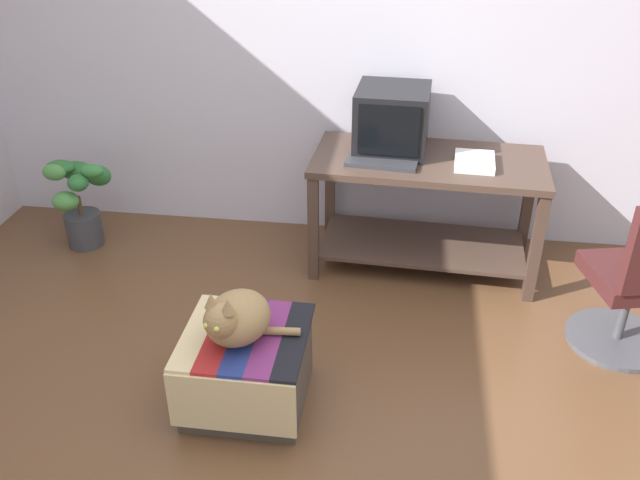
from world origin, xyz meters
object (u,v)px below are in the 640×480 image
(keyboard, at_px, (381,163))
(cat, at_px, (236,318))
(book, at_px, (475,162))
(ottoman_with_blanket, at_px, (247,368))
(tv_monitor, at_px, (392,120))
(desk, at_px, (426,194))
(office_chair, at_px, (638,286))
(potted_plant, at_px, (79,200))

(keyboard, height_order, cat, keyboard)
(book, relative_size, cat, 0.61)
(keyboard, relative_size, ottoman_with_blanket, 0.70)
(tv_monitor, height_order, keyboard, tv_monitor)
(desk, bearing_deg, office_chair, -31.43)
(tv_monitor, relative_size, book, 1.67)
(keyboard, distance_m, ottoman_with_blanket, 1.41)
(desk, height_order, office_chair, office_chair)
(book, height_order, ottoman_with_blanket, book)
(potted_plant, bearing_deg, tv_monitor, 4.84)
(office_chair, bearing_deg, keyboard, -36.96)
(ottoman_with_blanket, distance_m, potted_plant, 1.89)
(book, distance_m, ottoman_with_blanket, 1.73)
(tv_monitor, xyz_separation_m, book, (0.48, -0.18, -0.16))
(potted_plant, bearing_deg, ottoman_with_blanket, -42.84)
(tv_monitor, height_order, ottoman_with_blanket, tv_monitor)
(ottoman_with_blanket, relative_size, office_chair, 0.64)
(keyboard, height_order, potted_plant, keyboard)
(potted_plant, height_order, office_chair, office_chair)
(book, relative_size, office_chair, 0.31)
(cat, bearing_deg, potted_plant, 155.85)
(book, relative_size, potted_plant, 0.46)
(ottoman_with_blanket, bearing_deg, tv_monitor, 68.79)
(office_chair, bearing_deg, potted_plant, -24.81)
(keyboard, xyz_separation_m, book, (0.52, 0.07, 0.01))
(cat, xyz_separation_m, office_chair, (1.85, 0.67, -0.11))
(book, bearing_deg, ottoman_with_blanket, -126.03)
(keyboard, xyz_separation_m, ottoman_with_blanket, (-0.52, -1.20, -0.53))
(book, height_order, office_chair, office_chair)
(cat, xyz_separation_m, potted_plant, (-1.36, 1.32, -0.18))
(book, bearing_deg, desk, 169.48)
(ottoman_with_blanket, height_order, office_chair, office_chair)
(keyboard, xyz_separation_m, office_chair, (1.31, -0.57, -0.33))
(desk, height_order, potted_plant, desk)
(ottoman_with_blanket, bearing_deg, office_chair, 18.91)
(cat, bearing_deg, keyboard, 86.39)
(desk, height_order, cat, desk)
(office_chair, bearing_deg, ottoman_with_blanket, 5.64)
(tv_monitor, relative_size, keyboard, 1.14)
(tv_monitor, distance_m, office_chair, 1.59)
(book, distance_m, office_chair, 1.08)
(tv_monitor, height_order, potted_plant, tv_monitor)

